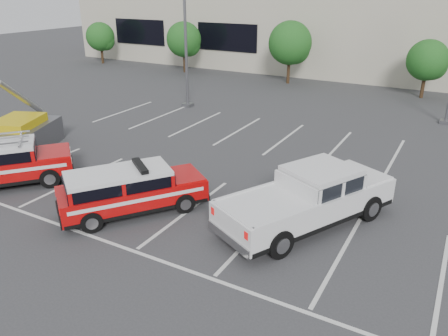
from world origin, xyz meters
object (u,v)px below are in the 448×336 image
object	(u,v)px
tree_mid_right	(429,62)
fire_chief_suv	(130,193)
tree_mid_left	(291,44)
light_pole_left	(185,23)
white_pickup	(308,203)
ladder_suv	(3,166)
utility_rig	(17,136)
tree_far_left	(101,38)
convention_building	(386,17)
tree_left	(185,41)

from	to	relation	value
tree_mid_right	fire_chief_suv	bearing A→B (deg)	-106.45
tree_mid_left	tree_mid_right	world-z (taller)	tree_mid_left
light_pole_left	white_pickup	xyz separation A→B (m)	(11.90, -10.74, -4.43)
light_pole_left	ladder_suv	size ratio (longest dim) A/B	2.06
utility_rig	tree_mid_left	bearing A→B (deg)	52.66
tree_far_left	tree_mid_left	size ratio (longest dim) A/B	0.82
convention_building	tree_far_left	xyz separation A→B (m)	(-25.09, -9.82, -2.22)
tree_left	fire_chief_suv	distance (m)	26.60
convention_building	light_pole_left	bearing A→B (deg)	-112.39
tree_left	ladder_suv	bearing A→B (deg)	-72.72
utility_rig	ladder_suv	bearing A→B (deg)	-66.52
tree_far_left	fire_chief_suv	size ratio (longest dim) A/B	0.80
fire_chief_suv	white_pickup	bearing A→B (deg)	57.68
tree_far_left	tree_mid_left	distance (m)	20.01
tree_mid_left	ladder_suv	size ratio (longest dim) A/B	0.97
light_pole_left	tree_mid_left	bearing A→B (deg)	72.90
light_pole_left	utility_rig	xyz separation A→B (m)	(-2.43, -10.86, -4.48)
tree_mid_left	white_pickup	bearing A→B (deg)	-67.03
tree_left	fire_chief_suv	world-z (taller)	tree_left
tree_mid_left	fire_chief_suv	world-z (taller)	tree_mid_left
ladder_suv	light_pole_left	bearing A→B (deg)	132.19
tree_mid_right	utility_rig	world-z (taller)	tree_mid_right
tree_mid_left	convention_building	bearing A→B (deg)	62.60
tree_left	light_pole_left	distance (m)	12.43
tree_far_left	light_pole_left	world-z (taller)	light_pole_left
light_pole_left	convention_building	bearing A→B (deg)	67.61
tree_left	tree_mid_left	distance (m)	10.00
fire_chief_suv	white_pickup	distance (m)	6.02
light_pole_left	ladder_suv	world-z (taller)	light_pole_left
tree_far_left	tree_mid_right	xyz separation A→B (m)	(30.00, 0.00, 0.00)
tree_left	fire_chief_suv	xyz separation A→B (m)	(13.21, -22.99, -2.07)
tree_mid_right	white_pickup	world-z (taller)	tree_mid_right
convention_building	fire_chief_suv	world-z (taller)	convention_building
light_pole_left	utility_rig	bearing A→B (deg)	-102.64
light_pole_left	tree_left	bearing A→B (deg)	124.52
convention_building	tree_left	xyz separation A→B (m)	(-15.09, -9.82, -1.95)
convention_building	white_pickup	xyz separation A→B (m)	(3.72, -30.60, -3.97)
convention_building	ladder_suv	size ratio (longest dim) A/B	12.07
ladder_suv	convention_building	bearing A→B (deg)	117.28
light_pole_left	tree_far_left	bearing A→B (deg)	149.29
convention_building	white_pickup	bearing A→B (deg)	-83.07
tree_mid_left	utility_rig	world-z (taller)	tree_mid_left
tree_mid_right	ladder_suv	xyz separation A→B (m)	(-12.63, -23.70, -1.73)
white_pickup	ladder_suv	bearing A→B (deg)	-138.82
fire_chief_suv	utility_rig	distance (m)	8.99
tree_far_left	tree_left	bearing A→B (deg)	0.00
convention_building	utility_rig	world-z (taller)	convention_building
convention_building	fire_chief_suv	size ratio (longest dim) A/B	11.97
tree_left	light_pole_left	bearing A→B (deg)	-55.48
white_pickup	ladder_suv	size ratio (longest dim) A/B	1.30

